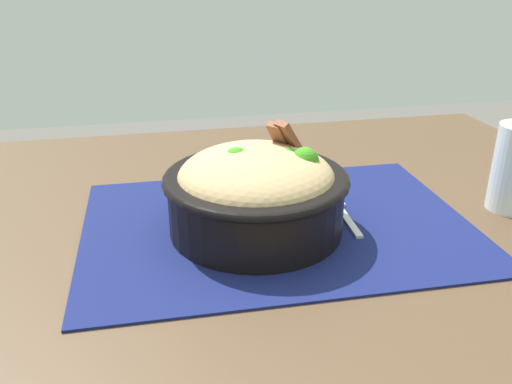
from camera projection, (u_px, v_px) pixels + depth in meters
table at (288, 283)px, 0.69m from camera, size 1.01×0.88×0.72m
placemat at (277, 224)px, 0.68m from camera, size 0.48×0.34×0.00m
bowl at (256, 190)px, 0.64m from camera, size 0.26×0.26×0.13m
fork at (340, 210)px, 0.71m from camera, size 0.02×0.14×0.00m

